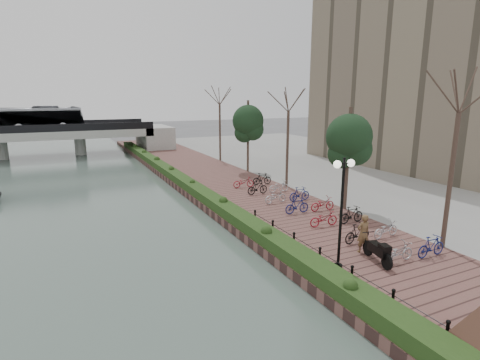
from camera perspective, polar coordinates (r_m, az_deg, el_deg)
ground at (r=14.44m, az=14.86°, el=-19.65°), size 220.00×220.00×0.00m
promenade at (r=30.20m, az=-0.88°, el=-1.54°), size 8.00×75.00×0.50m
inland_pavement at (r=39.49m, az=20.71°, el=1.00°), size 24.00×75.00×0.50m
hedge at (r=31.18m, az=-8.51°, el=-0.19°), size 1.10×56.00×0.60m
chain_fence at (r=16.18m, az=14.24°, el=-12.50°), size 0.10×14.10×0.70m
lamppost at (r=15.86m, az=15.37°, el=-1.34°), size 1.02×0.32×4.72m
motorcycle at (r=17.66m, az=20.19°, el=-9.94°), size 0.98×1.92×1.15m
pedestrian at (r=18.42m, az=18.26°, el=-7.73°), size 0.71×0.50×1.83m
bicycle_parking at (r=23.92m, az=10.65°, el=-3.75°), size 2.40×17.32×1.00m
street_trees at (r=27.46m, az=10.99°, el=4.12°), size 3.20×37.12×6.80m
bridge at (r=54.60m, az=-31.90°, el=6.23°), size 36.00×10.77×6.50m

